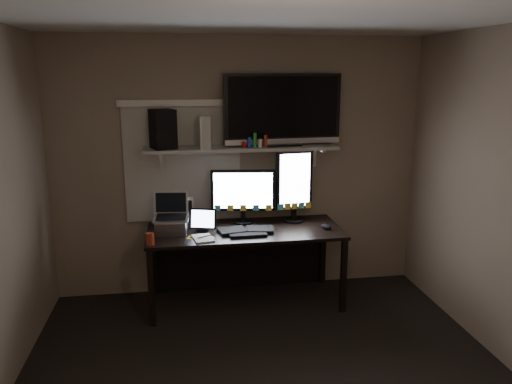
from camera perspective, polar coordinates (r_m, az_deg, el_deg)
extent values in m
plane|color=silver|center=(3.05, 2.30, 19.98)|extent=(3.60, 3.60, 0.00)
plane|color=#746453|center=(4.89, -1.89, 2.84)|extent=(3.60, 0.00, 3.60)
cube|color=beige|center=(4.84, -8.37, 3.18)|extent=(1.10, 0.02, 1.10)
cube|color=black|center=(4.67, -1.28, -4.48)|extent=(1.80, 0.75, 0.03)
cube|color=black|center=(5.12, -1.79, -7.15)|extent=(1.80, 0.02, 0.70)
cube|color=black|center=(4.46, -11.89, -10.70)|extent=(0.05, 0.05, 0.70)
cube|color=black|center=(4.67, 9.96, -9.43)|extent=(0.05, 0.05, 0.70)
cube|color=black|center=(5.07, -11.53, -7.62)|extent=(0.05, 0.05, 0.70)
cube|color=black|center=(5.27, 7.63, -6.66)|extent=(0.05, 0.05, 0.70)
cube|color=#9E9F9A|center=(4.69, -1.65, 5.03)|extent=(1.80, 0.35, 0.03)
cube|color=black|center=(4.79, -1.48, -0.45)|extent=(0.62, 0.14, 0.54)
cube|color=black|center=(4.84, 4.39, 0.72)|extent=(0.36, 0.11, 0.72)
cube|color=black|center=(4.58, -1.12, -4.40)|extent=(0.52, 0.22, 0.03)
ellipsoid|color=black|center=(4.72, 8.05, -3.92)|extent=(0.11, 0.14, 0.04)
cube|color=silver|center=(4.42, -6.09, -5.29)|extent=(0.20, 0.25, 0.01)
cube|color=black|center=(4.60, -6.11, -3.19)|extent=(0.27, 0.17, 0.22)
cube|color=black|center=(4.84, -8.56, -2.23)|extent=(0.21, 0.13, 0.25)
cube|color=silver|center=(4.57, -9.68, -2.51)|extent=(0.34, 0.29, 0.36)
cylinder|color=maroon|center=(4.34, -12.04, -5.26)|extent=(0.08, 0.08, 0.10)
cube|color=black|center=(4.72, 3.07, 9.35)|extent=(1.13, 0.28, 0.67)
cube|color=beige|center=(4.61, -5.77, 6.86)|extent=(0.11, 0.26, 0.29)
cube|color=black|center=(4.61, -10.60, 7.08)|extent=(0.26, 0.29, 0.35)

